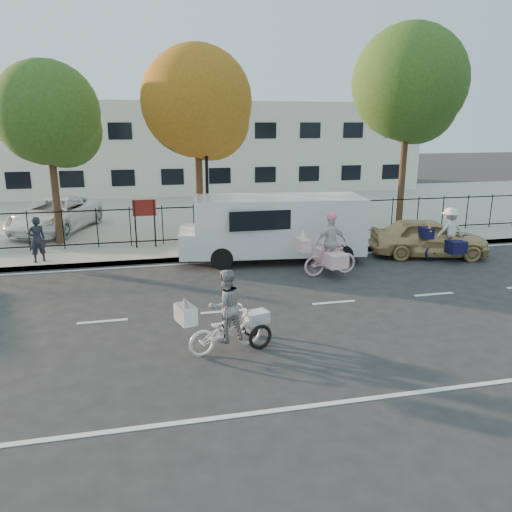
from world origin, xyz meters
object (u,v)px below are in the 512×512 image
object	(u,v)px
lot_car_d	(260,207)
pedestrian	(37,239)
zebra_trike	(226,320)
lot_car_b	(55,215)
bull_bike	(448,239)
unicorn_bike	(330,252)
white_van	(275,226)
gold_sedan	(428,237)
lamppost	(207,167)

from	to	relation	value
lot_car_d	pedestrian	bearing A→B (deg)	-127.96
zebra_trike	lot_car_b	xyz separation A→B (m)	(-5.28, 12.80, 0.18)
bull_bike	lot_car_d	world-z (taller)	bull_bike
unicorn_bike	pedestrian	distance (m)	9.69
lot_car_b	pedestrian	bearing A→B (deg)	-70.15
white_van	lot_car_d	bearing A→B (deg)	88.01
white_van	lot_car_b	size ratio (longest dim) A/B	1.25
zebra_trike	unicorn_bike	xyz separation A→B (m)	(4.06, 4.61, 0.07)
unicorn_bike	lot_car_b	bearing A→B (deg)	43.68
zebra_trike	pedestrian	bearing A→B (deg)	16.12
bull_bike	gold_sedan	size ratio (longest dim) A/B	0.49
white_van	lot_car_d	distance (m)	6.68
unicorn_bike	lot_car_d	xyz separation A→B (m)	(-0.21, 8.69, 0.05)
zebra_trike	white_van	size ratio (longest dim) A/B	0.32
lamppost	white_van	xyz separation A→B (m)	(2.05, -2.30, -1.88)
bull_bike	lamppost	bearing A→B (deg)	63.36
zebra_trike	unicorn_bike	bearing A→B (deg)	-58.62
zebra_trike	lot_car_b	bearing A→B (deg)	5.19
gold_sedan	lot_car_b	distance (m)	15.25
gold_sedan	lot_car_b	xyz separation A→B (m)	(-13.65, 6.80, 0.18)
bull_bike	white_van	distance (m)	6.07
white_van	gold_sedan	world-z (taller)	white_van
bull_bike	white_van	bearing A→B (deg)	75.29
bull_bike	pedestrian	size ratio (longest dim) A/B	1.30
gold_sedan	lot_car_d	bearing A→B (deg)	47.11
lot_car_d	lamppost	bearing A→B (deg)	-105.18
zebra_trike	bull_bike	world-z (taller)	bull_bike
lot_car_b	lot_car_d	xyz separation A→B (m)	(9.14, 0.49, -0.07)
lamppost	bull_bike	size ratio (longest dim) A/B	2.15
lamppost	gold_sedan	xyz separation A→B (m)	(7.57, -3.00, -2.41)
gold_sedan	lot_car_d	size ratio (longest dim) A/B	1.07
zebra_trike	lot_car_d	xyz separation A→B (m)	(3.86, 13.30, 0.12)
pedestrian	lot_car_b	distance (m)	5.05
unicorn_bike	lot_car_d	world-z (taller)	unicorn_bike
lamppost	gold_sedan	world-z (taller)	lamppost
zebra_trike	white_van	xyz separation A→B (m)	(2.85, 6.71, 0.55)
pedestrian	bull_bike	bearing A→B (deg)	143.27
white_van	unicorn_bike	bearing A→B (deg)	-53.25
lot_car_b	unicorn_bike	bearing A→B (deg)	-23.43
zebra_trike	lot_car_d	bearing A→B (deg)	-33.39
lamppost	bull_bike	xyz separation A→B (m)	(7.96, -3.60, -2.36)
gold_sedan	white_van	bearing A→B (deg)	98.12
lamppost	pedestrian	size ratio (longest dim) A/B	2.80
lot_car_d	lot_car_b	bearing A→B (deg)	-156.62
gold_sedan	unicorn_bike	bearing A→B (deg)	123.37
white_van	pedestrian	world-z (taller)	white_van
lamppost	unicorn_bike	distance (m)	5.96
gold_sedan	lot_car_b	bearing A→B (deg)	78.88
lot_car_d	bull_bike	bearing A→B (deg)	-37.83
unicorn_bike	bull_bike	distance (m)	4.76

